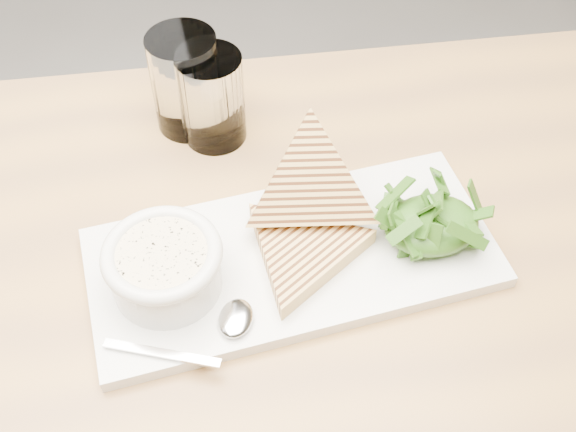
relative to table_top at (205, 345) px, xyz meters
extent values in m
cube|color=olive|center=(0.00, 0.00, 0.00)|extent=(1.29, 0.92, 0.04)
cylinder|color=olive|center=(0.56, 0.36, -0.36)|extent=(0.06, 0.06, 0.69)
cube|color=silver|center=(0.10, 0.06, 0.03)|extent=(0.42, 0.21, 0.02)
cylinder|color=silver|center=(-0.02, 0.05, 0.06)|extent=(0.11, 0.11, 0.04)
cylinder|color=beige|center=(-0.02, 0.05, 0.08)|extent=(0.09, 0.09, 0.01)
torus|color=silver|center=(-0.02, 0.05, 0.08)|extent=(0.11, 0.11, 0.01)
ellipsoid|color=#12360A|center=(0.24, 0.05, 0.05)|extent=(0.10, 0.08, 0.04)
ellipsoid|color=silver|center=(0.03, 0.00, 0.04)|extent=(0.05, 0.05, 0.01)
cube|color=silver|center=(-0.04, -0.02, 0.04)|extent=(0.10, 0.05, 0.00)
cylinder|color=white|center=(0.05, 0.27, 0.08)|extent=(0.07, 0.07, 0.11)
cylinder|color=white|center=(0.03, 0.30, 0.08)|extent=(0.08, 0.08, 0.12)
camera|label=1|loc=(0.00, -0.36, 0.61)|focal=45.00mm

